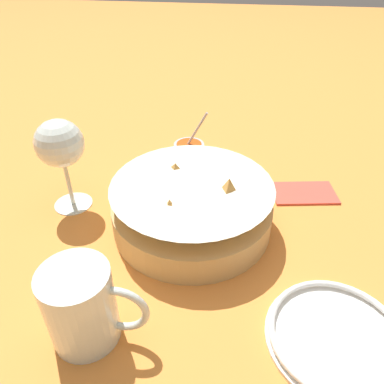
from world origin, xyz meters
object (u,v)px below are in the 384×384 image
(food_basket, at_px, (192,208))
(side_plate, at_px, (337,337))
(sauce_cup, at_px, (189,150))
(beer_mug, at_px, (83,308))
(wine_glass, at_px, (61,146))

(food_basket, xyz_separation_m, side_plate, (0.20, -0.19, -0.03))
(sauce_cup, distance_m, beer_mug, 0.43)
(food_basket, relative_size, sauce_cup, 2.38)
(side_plate, bearing_deg, wine_glass, 152.79)
(food_basket, height_order, wine_glass, wine_glass)
(wine_glass, relative_size, beer_mug, 1.33)
(side_plate, bearing_deg, food_basket, 137.15)
(wine_glass, xyz_separation_m, side_plate, (0.42, -0.21, -0.11))
(food_basket, distance_m, side_plate, 0.27)
(wine_glass, bearing_deg, sauce_cup, 44.91)
(sauce_cup, height_order, wine_glass, wine_glass)
(sauce_cup, height_order, side_plate, sauce_cup)
(sauce_cup, relative_size, side_plate, 0.63)
(wine_glass, relative_size, side_plate, 0.95)
(wine_glass, height_order, side_plate, wine_glass)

